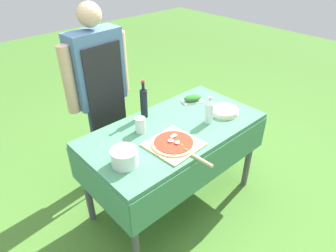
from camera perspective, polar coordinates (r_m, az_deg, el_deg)
name	(u,v)px	position (r m, az deg, el deg)	size (l,w,h in m)	color
ground_plane	(173,199)	(2.81, 1.00, -13.81)	(12.00, 12.00, 0.00)	#477A2D
prep_table	(174,139)	(2.36, 1.16, -2.43)	(1.43, 0.76, 0.79)	#478960
person_cook	(99,86)	(2.61, -13.00, 7.51)	(0.61, 0.22, 1.63)	#333D56
pizza_on_peel	(175,144)	(2.10, 1.25, -3.44)	(0.36, 0.52, 0.05)	#D1B27F
oil_bottle	(144,103)	(2.38, -4.62, 4.45)	(0.06, 0.06, 0.32)	black
water_bottle	(209,111)	(2.34, 7.85, 2.90)	(0.07, 0.07, 0.22)	silver
herb_container	(193,98)	(2.67, 4.71, 5.25)	(0.22, 0.17, 0.06)	silver
mixing_tub	(124,157)	(1.94, -8.29, -5.89)	(0.18, 0.18, 0.11)	silver
plate_stack	(225,111)	(2.52, 10.74, 2.81)	(0.23, 0.23, 0.04)	beige
sauce_jar	(140,126)	(2.23, -5.29, 0.05)	(0.08, 0.08, 0.12)	silver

